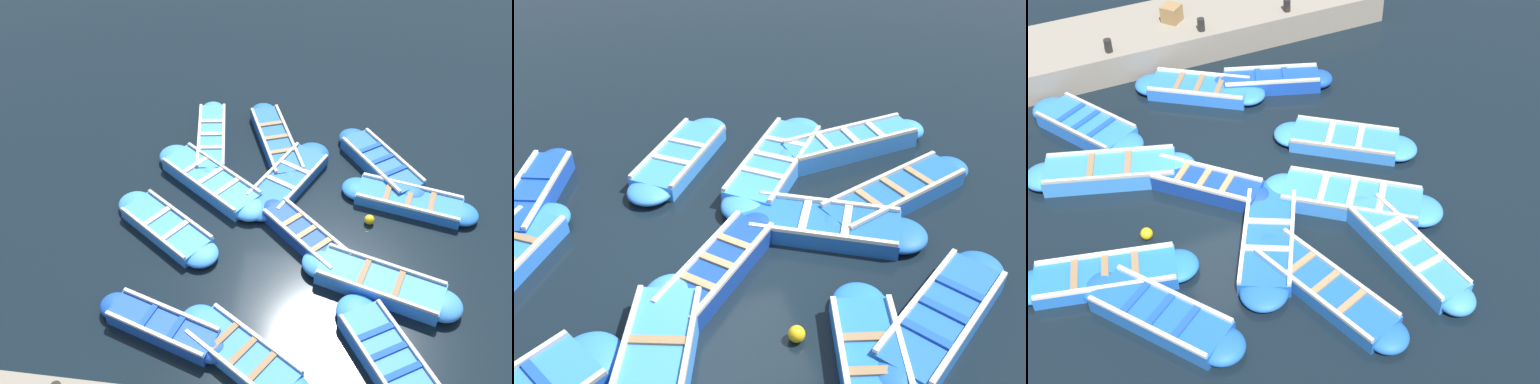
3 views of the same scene
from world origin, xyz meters
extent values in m
plane|color=black|center=(0.00, 0.00, 0.00)|extent=(120.00, 120.00, 0.00)
cube|color=blue|center=(3.50, 2.44, 0.18)|extent=(2.59, 2.13, 0.35)
ellipsoid|color=blue|center=(4.53, 3.06, 0.18)|extent=(1.34, 1.33, 0.35)
ellipsoid|color=blue|center=(2.47, 1.81, 0.18)|extent=(1.34, 1.33, 0.35)
cube|color=#B2AD9E|center=(3.25, 2.84, 0.39)|extent=(2.05, 1.29, 0.07)
cube|color=#B2AD9E|center=(3.75, 2.03, 0.39)|extent=(2.05, 1.29, 0.07)
cube|color=#1947B7|center=(3.94, 2.70, 0.37)|extent=(0.59, 0.85, 0.04)
cube|color=#1947B7|center=(3.50, 2.44, 0.37)|extent=(0.59, 0.85, 0.04)
cube|color=#1947B7|center=(3.06, 2.17, 0.37)|extent=(0.59, 0.85, 0.04)
cube|color=#1E59AD|center=(-2.66, 2.47, 0.18)|extent=(2.70, 2.33, 0.35)
ellipsoid|color=#1E59AD|center=(-1.58, 3.26, 0.18)|extent=(1.21, 1.21, 0.35)
ellipsoid|color=#1E59AD|center=(-3.73, 1.68, 0.18)|extent=(1.21, 1.21, 0.35)
cube|color=beige|center=(-2.91, 2.81, 0.39)|extent=(2.15, 1.62, 0.07)
cube|color=beige|center=(-2.40, 2.13, 0.39)|extent=(2.15, 1.62, 0.07)
cube|color=#1947B7|center=(-2.20, 2.81, 0.37)|extent=(0.60, 0.74, 0.04)
cube|color=#1947B7|center=(-2.66, 2.47, 0.37)|extent=(0.60, 0.74, 0.04)
cube|color=#1947B7|center=(-3.11, 2.13, 0.37)|extent=(0.60, 0.74, 0.04)
cube|color=#1947B7|center=(3.38, -2.40, 0.18)|extent=(1.52, 2.59, 0.37)
ellipsoid|color=#1947B7|center=(3.78, -1.22, 0.18)|extent=(0.90, 0.92, 0.37)
ellipsoid|color=#1947B7|center=(2.98, -3.57, 0.18)|extent=(0.90, 0.92, 0.37)
cube|color=beige|center=(3.06, -2.29, 0.40)|extent=(0.86, 2.32, 0.07)
cube|color=beige|center=(3.71, -2.51, 0.40)|extent=(0.86, 2.32, 0.07)
cube|color=#1947B7|center=(3.49, -2.07, 0.39)|extent=(0.68, 0.35, 0.04)
cube|color=#1947B7|center=(3.27, -2.73, 0.39)|extent=(0.68, 0.35, 0.04)
cube|color=blue|center=(3.85, -0.57, 0.16)|extent=(2.21, 2.63, 0.32)
ellipsoid|color=blue|center=(4.56, 0.47, 0.16)|extent=(1.25, 1.26, 0.32)
ellipsoid|color=blue|center=(3.15, -1.62, 0.16)|extent=(1.25, 1.26, 0.32)
cube|color=silver|center=(3.48, -0.33, 0.36)|extent=(1.45, 2.09, 0.07)
cube|color=silver|center=(4.22, -0.82, 0.36)|extent=(1.45, 2.09, 0.07)
cube|color=olive|center=(4.15, -0.13, 0.34)|extent=(0.78, 0.59, 0.04)
cube|color=olive|center=(3.85, -0.57, 0.34)|extent=(0.78, 0.59, 0.04)
cube|color=olive|center=(3.55, -1.02, 0.34)|extent=(0.78, 0.59, 0.04)
cube|color=#1E59AD|center=(-1.72, -0.10, 0.15)|extent=(2.83, 2.12, 0.31)
ellipsoid|color=#1E59AD|center=(-0.54, -0.70, 0.15)|extent=(1.31, 1.30, 0.31)
ellipsoid|color=#1E59AD|center=(-2.90, 0.50, 0.15)|extent=(1.31, 1.30, 0.31)
cube|color=beige|center=(-1.50, 0.33, 0.34)|extent=(2.35, 1.25, 0.07)
cube|color=beige|center=(-1.94, -0.52, 0.34)|extent=(2.35, 1.25, 0.07)
cube|color=beige|center=(-1.38, -0.27, 0.33)|extent=(0.54, 0.88, 0.04)
cube|color=beige|center=(-2.05, 0.07, 0.33)|extent=(0.54, 0.88, 0.04)
cube|color=navy|center=(0.38, 0.53, 0.18)|extent=(2.30, 2.34, 0.36)
ellipsoid|color=navy|center=(1.26, 1.43, 0.18)|extent=(1.01, 1.01, 0.36)
ellipsoid|color=navy|center=(-0.50, -0.38, 0.18)|extent=(1.01, 1.01, 0.36)
cube|color=beige|center=(0.14, 0.77, 0.39)|extent=(1.78, 1.83, 0.07)
cube|color=beige|center=(0.62, 0.29, 0.39)|extent=(1.78, 1.83, 0.07)
cube|color=#9E7A51|center=(0.75, 0.91, 0.38)|extent=(0.58, 0.57, 0.04)
cube|color=#9E7A51|center=(0.38, 0.53, 0.38)|extent=(0.58, 0.57, 0.04)
cube|color=#9E7A51|center=(0.01, 0.14, 0.38)|extent=(0.58, 0.57, 0.04)
cube|color=#1E59AD|center=(-3.31, -0.59, 0.16)|extent=(3.18, 1.87, 0.33)
ellipsoid|color=#1E59AD|center=(-1.86, -0.06, 0.16)|extent=(1.04, 1.03, 0.33)
ellipsoid|color=#1E59AD|center=(-4.75, -1.12, 0.16)|extent=(1.04, 1.03, 0.33)
cube|color=#B2AD9E|center=(-3.44, -0.22, 0.36)|extent=(2.85, 1.12, 0.07)
cube|color=#B2AD9E|center=(-3.17, -0.96, 0.36)|extent=(2.85, 1.12, 0.07)
cube|color=#9E7A51|center=(-2.69, -0.36, 0.35)|extent=(0.39, 0.76, 0.04)
cube|color=#9E7A51|center=(-3.31, -0.59, 0.35)|extent=(0.39, 0.76, 0.04)
cube|color=#9E7A51|center=(-3.92, -0.82, 0.35)|extent=(0.39, 0.76, 0.04)
cube|color=#3884E0|center=(0.46, -3.01, 0.15)|extent=(2.26, 2.58, 0.30)
ellipsoid|color=#3884E0|center=(1.20, -2.01, 0.15)|extent=(1.28, 1.29, 0.30)
ellipsoid|color=#3884E0|center=(-0.27, -4.01, 0.15)|extent=(1.28, 1.29, 0.30)
cube|color=#B2AD9E|center=(0.10, -2.74, 0.34)|extent=(1.51, 2.01, 0.07)
cube|color=#B2AD9E|center=(0.83, -3.28, 0.34)|extent=(1.51, 2.01, 0.07)
cube|color=beige|center=(0.67, -2.73, 0.32)|extent=(0.78, 0.63, 0.04)
cube|color=beige|center=(0.26, -3.29, 0.32)|extent=(0.78, 0.63, 0.04)
cube|color=blue|center=(-1.28, 3.16, 0.15)|extent=(1.53, 2.87, 0.30)
ellipsoid|color=blue|center=(-0.97, 4.49, 0.15)|extent=(1.04, 1.06, 0.30)
ellipsoid|color=blue|center=(-1.59, 1.83, 0.15)|extent=(1.04, 1.06, 0.30)
cube|color=silver|center=(-1.69, 3.25, 0.33)|extent=(0.69, 2.63, 0.07)
cube|color=silver|center=(-0.86, 3.06, 0.33)|extent=(0.69, 2.63, 0.07)
cube|color=olive|center=(-1.15, 3.72, 0.32)|extent=(0.83, 0.32, 0.04)
cube|color=olive|center=(-1.28, 3.16, 0.32)|extent=(0.83, 0.32, 0.04)
cube|color=olive|center=(-1.41, 2.59, 0.32)|extent=(0.83, 0.32, 0.04)
cube|color=#3884E0|center=(-1.37, -2.20, 0.18)|extent=(2.61, 2.98, 0.35)
ellipsoid|color=#3884E0|center=(-0.47, -1.02, 0.18)|extent=(1.33, 1.34, 0.35)
ellipsoid|color=#3884E0|center=(-2.28, -3.38, 0.18)|extent=(1.33, 1.34, 0.35)
cube|color=#B2AD9E|center=(-1.75, -1.91, 0.39)|extent=(1.83, 2.36, 0.07)
cube|color=#B2AD9E|center=(-1.00, -2.49, 0.39)|extent=(1.83, 2.36, 0.07)
cube|color=beige|center=(-0.99, -1.70, 0.37)|extent=(0.80, 0.66, 0.04)
cube|color=beige|center=(-1.37, -2.20, 0.37)|extent=(0.80, 0.66, 0.04)
cube|color=beige|center=(-1.76, -2.70, 0.37)|extent=(0.80, 0.66, 0.04)
cube|color=#3884E0|center=(-3.15, -2.49, 0.19)|extent=(3.01, 1.23, 0.38)
ellipsoid|color=#3884E0|center=(-1.71, -2.27, 0.19)|extent=(0.86, 0.84, 0.38)
ellipsoid|color=#3884E0|center=(-4.59, -2.71, 0.19)|extent=(0.86, 0.84, 0.38)
cube|color=beige|center=(-3.20, -2.14, 0.42)|extent=(2.84, 0.51, 0.07)
cube|color=beige|center=(-3.10, -2.85, 0.42)|extent=(2.84, 0.51, 0.07)
cube|color=beige|center=(-2.54, -2.40, 0.40)|extent=(0.24, 0.71, 0.04)
cube|color=beige|center=(-3.15, -2.49, 0.40)|extent=(0.24, 0.71, 0.04)
cube|color=beige|center=(-3.76, -2.59, 0.40)|extent=(0.24, 0.71, 0.04)
cube|color=#3884E0|center=(1.63, 2.32, 0.20)|extent=(1.80, 3.05, 0.40)
ellipsoid|color=#3884E0|center=(2.07, 3.69, 0.20)|extent=(1.13, 1.15, 0.40)
ellipsoid|color=#3884E0|center=(1.19, 0.94, 0.20)|extent=(1.13, 1.15, 0.40)
cube|color=#B2AD9E|center=(1.21, 2.45, 0.43)|extent=(0.93, 2.72, 0.07)
cube|color=#B2AD9E|center=(2.06, 2.18, 0.43)|extent=(0.93, 2.72, 0.07)
cube|color=olive|center=(1.76, 2.71, 0.42)|extent=(0.86, 0.39, 0.04)
cube|color=olive|center=(1.51, 1.93, 0.42)|extent=(0.86, 0.39, 0.04)
cube|color=gray|center=(6.39, 0.00, 0.42)|extent=(2.50, 13.49, 0.83)
cylinder|color=black|center=(5.49, -3.80, 1.01)|extent=(0.20, 0.20, 0.35)
cylinder|color=black|center=(5.49, -1.27, 1.01)|extent=(0.20, 0.20, 0.35)
cylinder|color=black|center=(5.49, 1.27, 1.01)|extent=(0.20, 0.20, 0.35)
cube|color=olive|center=(6.30, -0.70, 1.06)|extent=(0.65, 0.65, 0.46)
sphere|color=#EAB214|center=(-0.48, 2.12, 0.13)|extent=(0.26, 0.26, 0.26)
camera|label=1|loc=(10.45, 0.53, 11.32)|focal=42.00mm
camera|label=2|loc=(1.46, 7.63, 7.06)|focal=42.00mm
camera|label=3|loc=(-10.83, 3.67, 10.90)|focal=50.00mm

